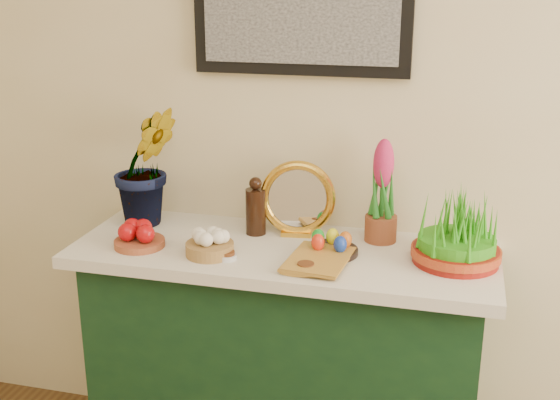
# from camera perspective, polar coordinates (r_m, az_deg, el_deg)

# --- Properties ---
(room) EXTENTS (4.50, 4.54, 2.72)m
(room) POSITION_cam_1_polar(r_m,az_deg,el_deg) (0.23, 18.74, 2.65)
(room) COLOR brown
(room) RESTS_ON ground
(sideboard) EXTENTS (1.30, 0.45, 0.85)m
(sideboard) POSITION_cam_1_polar(r_m,az_deg,el_deg) (2.55, 0.29, -13.57)
(sideboard) COLOR #133519
(sideboard) RESTS_ON ground
(tablecloth) EXTENTS (1.40, 0.55, 0.04)m
(tablecloth) POSITION_cam_1_polar(r_m,az_deg,el_deg) (2.35, 0.31, -4.28)
(tablecloth) COLOR silver
(tablecloth) RESTS_ON sideboard
(hyacinth_green) EXTENTS (0.37, 0.37, 0.57)m
(hyacinth_green) POSITION_cam_1_polar(r_m,az_deg,el_deg) (2.53, -10.89, 4.24)
(hyacinth_green) COLOR #247322
(hyacinth_green) RESTS_ON tablecloth
(apple_bowl) EXTENTS (0.19, 0.19, 0.09)m
(apple_bowl) POSITION_cam_1_polar(r_m,az_deg,el_deg) (2.38, -11.38, -2.91)
(apple_bowl) COLOR brown
(apple_bowl) RESTS_ON tablecloth
(garlic_basket) EXTENTS (0.21, 0.21, 0.09)m
(garlic_basket) POSITION_cam_1_polar(r_m,az_deg,el_deg) (2.27, -5.74, -3.63)
(garlic_basket) COLOR #9F7540
(garlic_basket) RESTS_ON tablecloth
(vinegar_cruet) EXTENTS (0.07, 0.07, 0.21)m
(vinegar_cruet) POSITION_cam_1_polar(r_m,az_deg,el_deg) (2.43, -1.99, -0.73)
(vinegar_cruet) COLOR black
(vinegar_cruet) RESTS_ON tablecloth
(mirror) EXTENTS (0.27, 0.09, 0.26)m
(mirror) POSITION_cam_1_polar(r_m,az_deg,el_deg) (2.42, 1.44, 0.05)
(mirror) COLOR gold
(mirror) RESTS_ON tablecloth
(book) EXTENTS (0.19, 0.26, 0.03)m
(book) POSITION_cam_1_polar(r_m,az_deg,el_deg) (2.23, 0.85, -4.52)
(book) COLOR #B07F2D
(book) RESTS_ON tablecloth
(spice_dish_left) EXTENTS (0.06, 0.06, 0.03)m
(spice_dish_left) POSITION_cam_1_polar(r_m,az_deg,el_deg) (2.25, -4.33, -4.53)
(spice_dish_left) COLOR silver
(spice_dish_left) RESTS_ON tablecloth
(spice_dish_right) EXTENTS (0.07, 0.07, 0.03)m
(spice_dish_right) POSITION_cam_1_polar(r_m,az_deg,el_deg) (2.15, 2.10, -5.50)
(spice_dish_right) COLOR silver
(spice_dish_right) RESTS_ON tablecloth
(egg_plate) EXTENTS (0.20, 0.20, 0.07)m
(egg_plate) POSITION_cam_1_polar(r_m,az_deg,el_deg) (2.29, 4.13, -3.73)
(egg_plate) COLOR black
(egg_plate) RESTS_ON tablecloth
(hyacinth_pink) EXTENTS (0.11, 0.11, 0.36)m
(hyacinth_pink) POSITION_cam_1_polar(r_m,az_deg,el_deg) (2.37, 8.30, 0.33)
(hyacinth_pink) COLOR brown
(hyacinth_pink) RESTS_ON tablecloth
(wheatgrass_sabzeh) EXTENTS (0.28, 0.28, 0.23)m
(wheatgrass_sabzeh) POSITION_cam_1_polar(r_m,az_deg,el_deg) (2.25, 14.22, -2.59)
(wheatgrass_sabzeh) COLOR maroon
(wheatgrass_sabzeh) RESTS_ON tablecloth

